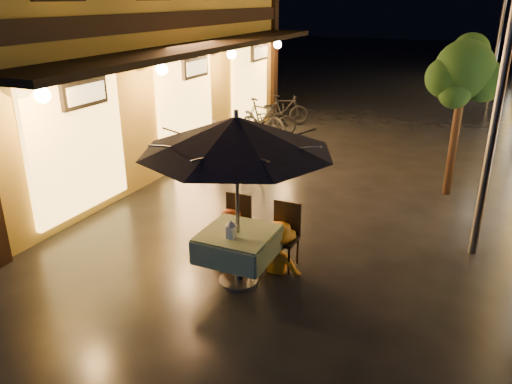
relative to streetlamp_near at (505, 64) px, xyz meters
The scene contains 17 objects.
ground 4.64m from the streetlamp_near, 146.31° to the right, with size 90.00×90.00×0.00m, color black.
street_tree 2.63m from the streetlamp_near, 103.11° to the left, with size 1.43×1.20×3.15m.
streetlamp_near is the anchor object (origin of this frame).
streetlamp_far 12.00m from the streetlamp_near, 90.00° to the left, with size 0.36×0.36×4.23m.
cafe_table 4.43m from the streetlamp_near, 142.42° to the right, with size 0.99×0.99×0.78m.
patio_umbrella 3.84m from the streetlamp_near, 142.42° to the right, with size 2.56×2.56×2.46m.
cafe_chair_left 4.42m from the streetlamp_near, 155.26° to the right, with size 0.42×0.42×0.97m.
cafe_chair_right 3.84m from the streetlamp_near, 148.89° to the right, with size 0.42×0.42×0.97m.
table_lantern 4.37m from the streetlamp_near, 140.11° to the right, with size 0.16×0.16×0.25m.
person_orange 4.39m from the streetlamp_near, 153.77° to the right, with size 0.76×0.59×1.56m, color orange.
person_yellow 3.82m from the streetlamp_near, 146.37° to the right, with size 0.94×0.54×1.46m, color orange.
bicycle_0 6.00m from the streetlamp_near, 161.03° to the left, with size 0.63×1.81×0.95m, color black.
bicycle_1 6.76m from the streetlamp_near, 151.94° to the left, with size 0.44×1.55×0.93m, color black.
bicycle_2 7.03m from the streetlamp_near, 151.70° to the left, with size 0.55×1.57×0.83m, color black.
bicycle_3 7.88m from the streetlamp_near, 140.13° to the left, with size 0.53×1.86×1.12m, color black.
bicycle_4 8.23m from the streetlamp_near, 137.46° to the left, with size 0.58×1.66×0.87m, color black.
bicycle_5 9.17m from the streetlamp_near, 131.19° to the left, with size 0.44×1.56×0.94m, color black.
Camera 1 is at (2.78, -5.77, 3.77)m, focal length 35.00 mm.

